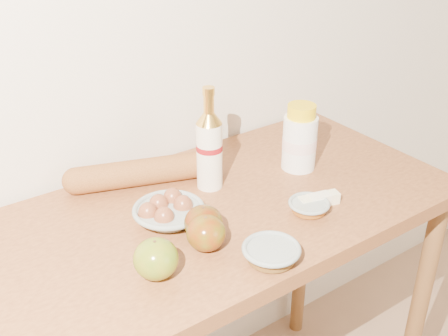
{
  "coord_description": "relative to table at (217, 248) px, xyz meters",
  "views": [
    {
      "loc": [
        -0.65,
        0.24,
        1.63
      ],
      "look_at": [
        0.0,
        1.15,
        1.02
      ],
      "focal_mm": 45.0,
      "sensor_mm": 36.0,
      "label": 1
    }
  ],
  "objects": [
    {
      "name": "apple_yellowgreen",
      "position": [
        -0.24,
        -0.14,
        0.17
      ],
      "size": [
        0.1,
        0.1,
        0.08
      ],
      "rotation": [
        0.0,
        0.0,
        -0.12
      ],
      "color": "olive",
      "rests_on": "table"
    },
    {
      "name": "sugar_bowl",
      "position": [
        -0.03,
        -0.24,
        0.14
      ],
      "size": [
        0.14,
        0.14,
        0.04
      ],
      "rotation": [
        0.0,
        0.0,
        -0.18
      ],
      "color": "#8E9B97",
      "rests_on": "table"
    },
    {
      "name": "syrup_bowl",
      "position": [
        0.17,
        -0.14,
        0.14
      ],
      "size": [
        0.12,
        0.12,
        0.03
      ],
      "rotation": [
        0.0,
        0.0,
        -0.3
      ],
      "color": "#92A09A",
      "rests_on": "table"
    },
    {
      "name": "apple_redgreen_front",
      "position": [
        -0.11,
        -0.12,
        0.16
      ],
      "size": [
        0.11,
        0.11,
        0.08
      ],
      "rotation": [
        0.0,
        0.0,
        -0.39
      ],
      "color": "#951008",
      "rests_on": "table"
    },
    {
      "name": "butter_stick",
      "position": [
        0.21,
        -0.14,
        0.14
      ],
      "size": [
        0.11,
        0.05,
        0.03
      ],
      "rotation": [
        0.0,
        0.0,
        -0.24
      ],
      "color": "#FFF7C5",
      "rests_on": "table"
    },
    {
      "name": "baguette",
      "position": [
        -0.09,
        0.2,
        0.16
      ],
      "size": [
        0.41,
        0.2,
        0.07
      ],
      "rotation": [
        0.0,
        0.0,
        -0.33
      ],
      "color": "#A66832",
      "rests_on": "table"
    },
    {
      "name": "apple_redgreen_right",
      "position": [
        -0.1,
        -0.09,
        0.16
      ],
      "size": [
        0.11,
        0.11,
        0.08
      ],
      "rotation": [
        0.0,
        0.0,
        -0.3
      ],
      "color": "maroon",
      "rests_on": "table"
    },
    {
      "name": "back_wall",
      "position": [
        0.0,
        0.33,
        0.52
      ],
      "size": [
        3.5,
        0.02,
        2.6
      ],
      "primitive_type": "cube",
      "color": "silver",
      "rests_on": "ground"
    },
    {
      "name": "egg_bowl",
      "position": [
        -0.13,
        0.02,
        0.15
      ],
      "size": [
        0.21,
        0.21,
        0.06
      ],
      "rotation": [
        0.0,
        0.0,
        0.28
      ],
      "color": "#8F9C96",
      "rests_on": "table"
    },
    {
      "name": "table",
      "position": [
        0.0,
        0.0,
        0.0
      ],
      "size": [
        1.2,
        0.6,
        0.9
      ],
      "color": "#A46335",
      "rests_on": "ground"
    },
    {
      "name": "cream_bottle",
      "position": [
        0.3,
        0.04,
        0.21
      ],
      "size": [
        0.12,
        0.12,
        0.18
      ],
      "rotation": [
        0.0,
        0.0,
        -0.33
      ],
      "color": "white",
      "rests_on": "table"
    },
    {
      "name": "bourbon_bottle",
      "position": [
        0.04,
        0.09,
        0.23
      ],
      "size": [
        0.07,
        0.07,
        0.27
      ],
      "rotation": [
        0.0,
        0.0,
        0.01
      ],
      "color": "white",
      "rests_on": "table"
    }
  ]
}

